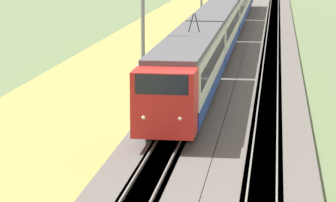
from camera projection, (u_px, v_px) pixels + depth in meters
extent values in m
cube|color=#605B56|center=(204.00, 80.00, 53.25)|extent=(240.00, 4.40, 0.30)
cube|color=#605B56|center=(269.00, 82.00, 52.67)|extent=(240.00, 4.40, 0.30)
cube|color=#4C4238|center=(204.00, 80.00, 53.25)|extent=(240.00, 1.57, 0.30)
cube|color=gray|center=(196.00, 77.00, 53.28)|extent=(240.00, 0.07, 0.15)
cube|color=gray|center=(212.00, 77.00, 53.14)|extent=(240.00, 0.07, 0.15)
cube|color=#4C4238|center=(269.00, 82.00, 52.67)|extent=(240.00, 1.57, 0.30)
cube|color=gray|center=(261.00, 78.00, 52.70)|extent=(240.00, 0.07, 0.15)
cube|color=gray|center=(278.00, 79.00, 52.56)|extent=(240.00, 0.07, 0.15)
cube|color=#99934C|center=(125.00, 80.00, 53.99)|extent=(240.00, 12.37, 0.12)
cube|color=red|center=(165.00, 103.00, 34.56)|extent=(1.86, 2.73, 2.88)
cube|color=black|center=(164.00, 82.00, 34.10)|extent=(1.34, 2.28, 0.86)
sphere|color=#F2EAC6|center=(144.00, 117.00, 33.90)|extent=(0.20, 0.20, 0.20)
sphere|color=#F2EAC6|center=(180.00, 118.00, 33.69)|extent=(0.20, 0.20, 0.20)
cube|color=navy|center=(189.00, 86.00, 44.11)|extent=(17.38, 2.85, 0.81)
cube|color=silver|center=(189.00, 61.00, 43.82)|extent=(17.38, 2.85, 2.07)
cube|color=black|center=(189.00, 58.00, 43.79)|extent=(15.99, 2.87, 0.87)
cube|color=#515156|center=(189.00, 40.00, 43.59)|extent=(17.38, 2.62, 0.25)
cube|color=black|center=(189.00, 98.00, 44.24)|extent=(16.51, 2.42, 0.55)
cylinder|color=black|center=(162.00, 123.00, 37.59)|extent=(0.86, 0.12, 0.86)
cylinder|color=black|center=(184.00, 124.00, 37.45)|extent=(0.86, 0.12, 0.86)
cube|color=navy|center=(215.00, 43.00, 62.47)|extent=(19.25, 2.85, 0.81)
cube|color=silver|center=(216.00, 25.00, 62.19)|extent=(19.25, 2.85, 2.07)
cube|color=black|center=(216.00, 23.00, 62.15)|extent=(17.71, 2.87, 0.87)
cube|color=#515156|center=(216.00, 10.00, 61.96)|extent=(19.25, 2.62, 0.25)
cube|color=black|center=(215.00, 52.00, 62.61)|extent=(18.29, 2.42, 0.55)
cube|color=navy|center=(230.00, 19.00, 81.74)|extent=(19.25, 2.85, 0.81)
cube|color=silver|center=(231.00, 5.00, 81.46)|extent=(19.25, 2.85, 2.07)
cube|color=black|center=(231.00, 3.00, 81.42)|extent=(17.71, 2.87, 0.87)
cube|color=black|center=(230.00, 25.00, 81.88)|extent=(18.29, 2.42, 0.55)
cube|color=navy|center=(240.00, 4.00, 101.01)|extent=(19.25, 2.85, 0.81)
cube|color=black|center=(239.00, 9.00, 101.15)|extent=(18.29, 2.42, 0.55)
cylinder|color=black|center=(191.00, 23.00, 46.01)|extent=(0.06, 0.33, 1.08)
cylinder|color=black|center=(197.00, 23.00, 45.97)|extent=(0.06, 0.33, 1.08)
cube|color=black|center=(173.00, 141.00, 37.70)|extent=(0.10, 0.10, 0.00)
cylinder|color=slate|center=(143.00, 31.00, 44.51)|extent=(0.22, 0.22, 8.72)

